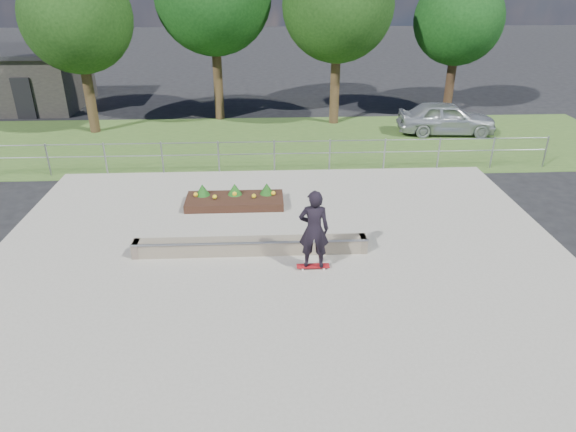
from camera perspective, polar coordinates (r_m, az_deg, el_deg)
The scene contains 12 objects.
ground at distance 12.08m, azimuth -0.61°, elevation -7.83°, with size 120.00×120.00×0.00m, color black.
grass_verge at distance 22.09m, azimuth -1.73°, elevation 8.16°, with size 30.00×8.00×0.02m, color #365421.
concrete_slab at distance 12.06m, azimuth -0.61°, elevation -7.71°, with size 15.00×15.00×0.06m, color gray.
fence at distance 18.53m, azimuth -1.53°, elevation 7.14°, with size 20.06×0.06×1.20m.
building at distance 31.62m, azimuth -29.13°, elevation 13.22°, with size 8.40×5.40×3.00m.
tree_far_left at distance 24.36m, azimuth -22.43°, elevation 19.67°, with size 4.55×4.55×7.15m.
tree_mid_right at distance 24.33m, azimuth 5.58°, elevation 22.23°, with size 4.90×4.90×7.70m.
tree_far_right at distance 27.31m, azimuth 18.41°, elevation 19.92°, with size 4.20×4.20×6.60m.
grind_ledge at distance 13.23m, azimuth -4.17°, elevation -3.35°, with size 6.00×0.44×0.43m.
planter_bed at distance 16.01m, azimuth -5.93°, elevation 1.90°, with size 3.00×1.20×0.61m.
skateboarder at distance 12.13m, azimuth 2.89°, elevation -1.52°, with size 0.80×0.53×2.07m.
parked_car at distance 24.21m, azimuth 17.18°, elevation 10.37°, with size 1.70×4.23×1.44m, color #AAAFB4.
Camera 1 is at (-0.36, -10.06, 6.68)m, focal length 32.00 mm.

